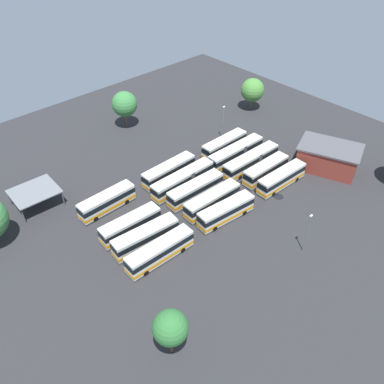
{
  "coord_description": "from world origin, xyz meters",
  "views": [
    {
      "loc": [
        42.18,
        44.03,
        50.39
      ],
      "look_at": [
        0.92,
        -0.34,
        1.59
      ],
      "focal_mm": 37.89,
      "sensor_mm": 36.0,
      "label": 1
    }
  ],
  "objects_px": {
    "bus_row1_slot2": "(195,190)",
    "bus_row2_slot2": "(130,225)",
    "bus_row0_slot4": "(281,178)",
    "bus_row1_slot4": "(226,211)",
    "tree_west_edge": "(252,90)",
    "tree_northeast": "(170,328)",
    "bus_row1_slot3": "(212,200)",
    "tree_south_edge": "(125,104)",
    "bus_row0_slot0": "(224,145)",
    "maintenance_shelter": "(34,192)",
    "bus_row0_slot1": "(236,153)",
    "lamp_post_by_building": "(307,232)",
    "bus_row2_slot3": "(146,237)",
    "bus_row1_slot1": "(183,180)",
    "bus_row1_slot0": "(169,171)",
    "lamp_post_far_corner": "(223,122)",
    "bus_row2_slot4": "(160,251)",
    "depot_building": "(328,157)",
    "bus_row2_slot0": "(107,201)",
    "bus_row0_slot2": "(251,161)",
    "bus_row0_slot3": "(266,170)"
  },
  "relations": [
    {
      "from": "lamp_post_far_corner",
      "to": "tree_west_edge",
      "type": "relative_size",
      "value": 1.02
    },
    {
      "from": "bus_row0_slot1",
      "to": "bus_row2_slot3",
      "type": "bearing_deg",
      "value": 12.98
    },
    {
      "from": "bus_row0_slot0",
      "to": "bus_row1_slot3",
      "type": "relative_size",
      "value": 0.97
    },
    {
      "from": "bus_row0_slot4",
      "to": "maintenance_shelter",
      "type": "xyz_separation_m",
      "value": [
        38.67,
        -27.8,
        1.35
      ]
    },
    {
      "from": "bus_row0_slot1",
      "to": "depot_building",
      "type": "xyz_separation_m",
      "value": [
        -11.95,
        15.23,
        0.81
      ]
    },
    {
      "from": "bus_row0_slot1",
      "to": "bus_row1_slot0",
      "type": "relative_size",
      "value": 1.17
    },
    {
      "from": "bus_row0_slot0",
      "to": "lamp_post_by_building",
      "type": "relative_size",
      "value": 1.49
    },
    {
      "from": "lamp_post_far_corner",
      "to": "tree_northeast",
      "type": "relative_size",
      "value": 1.1
    },
    {
      "from": "bus_row0_slot0",
      "to": "bus_row1_slot0",
      "type": "relative_size",
      "value": 0.95
    },
    {
      "from": "bus_row1_slot1",
      "to": "bus_row1_slot4",
      "type": "height_order",
      "value": "same"
    },
    {
      "from": "tree_northeast",
      "to": "bus_row2_slot3",
      "type": "bearing_deg",
      "value": -118.2
    },
    {
      "from": "bus_row1_slot2",
      "to": "bus_row2_slot2",
      "type": "distance_m",
      "value": 15.03
    },
    {
      "from": "lamp_post_far_corner",
      "to": "tree_northeast",
      "type": "xyz_separation_m",
      "value": [
        43.76,
        32.6,
        0.72
      ]
    },
    {
      "from": "bus_row1_slot3",
      "to": "tree_south_edge",
      "type": "distance_m",
      "value": 37.07
    },
    {
      "from": "bus_row1_slot0",
      "to": "bus_row0_slot0",
      "type": "bearing_deg",
      "value": 176.95
    },
    {
      "from": "bus_row0_slot4",
      "to": "bus_row1_slot4",
      "type": "bearing_deg",
      "value": -2.72
    },
    {
      "from": "bus_row1_slot3",
      "to": "bus_row2_slot0",
      "type": "xyz_separation_m",
      "value": [
        14.54,
        -13.1,
        -0.0
      ]
    },
    {
      "from": "depot_building",
      "to": "tree_south_edge",
      "type": "relative_size",
      "value": 1.61
    },
    {
      "from": "bus_row0_slot4",
      "to": "lamp_post_by_building",
      "type": "xyz_separation_m",
      "value": [
        11.49,
        13.5,
        2.46
      ]
    },
    {
      "from": "bus_row0_slot3",
      "to": "lamp_post_far_corner",
      "type": "distance_m",
      "value": 17.19
    },
    {
      "from": "bus_row1_slot2",
      "to": "bus_row2_slot4",
      "type": "height_order",
      "value": "same"
    },
    {
      "from": "bus_row0_slot2",
      "to": "bus_row2_slot3",
      "type": "xyz_separation_m",
      "value": [
        30.2,
        2.67,
        -0.0
      ]
    },
    {
      "from": "bus_row1_slot0",
      "to": "bus_row2_slot4",
      "type": "bearing_deg",
      "value": 45.83
    },
    {
      "from": "bus_row1_slot0",
      "to": "bus_row2_slot3",
      "type": "distance_m",
      "value": 19.14
    },
    {
      "from": "bus_row0_slot4",
      "to": "bus_row1_slot4",
      "type": "distance_m",
      "value": 15.4
    },
    {
      "from": "bus_row0_slot4",
      "to": "bus_row2_slot3",
      "type": "distance_m",
      "value": 30.49
    },
    {
      "from": "bus_row0_slot4",
      "to": "maintenance_shelter",
      "type": "relative_size",
      "value": 1.38
    },
    {
      "from": "tree_west_edge",
      "to": "tree_northeast",
      "type": "bearing_deg",
      "value": 32.24
    },
    {
      "from": "bus_row2_slot2",
      "to": "tree_south_edge",
      "type": "relative_size",
      "value": 1.25
    },
    {
      "from": "maintenance_shelter",
      "to": "tree_south_edge",
      "type": "xyz_separation_m",
      "value": [
        -30.14,
        -13.04,
        2.75
      ]
    },
    {
      "from": "bus_row2_slot2",
      "to": "lamp_post_by_building",
      "type": "bearing_deg",
      "value": 128.97
    },
    {
      "from": "bus_row2_slot4",
      "to": "bus_row0_slot3",
      "type": "bearing_deg",
      "value": -175.03
    },
    {
      "from": "bus_row0_slot1",
      "to": "bus_row1_slot0",
      "type": "xyz_separation_m",
      "value": [
        15.13,
        -4.76,
        -0.0
      ]
    },
    {
      "from": "bus_row2_slot2",
      "to": "tree_south_edge",
      "type": "bearing_deg",
      "value": -124.64
    },
    {
      "from": "bus_row0_slot2",
      "to": "bus_row1_slot0",
      "type": "bearing_deg",
      "value": -31.01
    },
    {
      "from": "bus_row0_slot0",
      "to": "depot_building",
      "type": "relative_size",
      "value": 0.81
    },
    {
      "from": "bus_row1_slot0",
      "to": "tree_northeast",
      "type": "bearing_deg",
      "value": 50.1
    },
    {
      "from": "bus_row1_slot3",
      "to": "maintenance_shelter",
      "type": "bearing_deg",
      "value": -44.51
    },
    {
      "from": "bus_row1_slot3",
      "to": "lamp_post_by_building",
      "type": "bearing_deg",
      "value": 101.11
    },
    {
      "from": "bus_row1_slot1",
      "to": "bus_row2_slot0",
      "type": "relative_size",
      "value": 1.28
    },
    {
      "from": "bus_row0_slot0",
      "to": "bus_row1_slot1",
      "type": "bearing_deg",
      "value": 12.25
    },
    {
      "from": "bus_row0_slot1",
      "to": "lamp_post_by_building",
      "type": "relative_size",
      "value": 1.84
    },
    {
      "from": "bus_row2_slot4",
      "to": "tree_west_edge",
      "type": "distance_m",
      "value": 57.04
    },
    {
      "from": "bus_row2_slot2",
      "to": "bus_row2_slot3",
      "type": "distance_m",
      "value": 4.09
    },
    {
      "from": "bus_row0_slot0",
      "to": "tree_northeast",
      "type": "height_order",
      "value": "tree_northeast"
    },
    {
      "from": "bus_row1_slot4",
      "to": "tree_west_edge",
      "type": "xyz_separation_m",
      "value": [
        -36.43,
        -25.19,
        3.45
      ]
    },
    {
      "from": "bus_row1_slot1",
      "to": "depot_building",
      "type": "height_order",
      "value": "depot_building"
    },
    {
      "from": "bus_row2_slot4",
      "to": "lamp_post_by_building",
      "type": "xyz_separation_m",
      "value": [
        -18.8,
        14.82,
        2.46
      ]
    },
    {
      "from": "bus_row2_slot3",
      "to": "tree_northeast",
      "type": "relative_size",
      "value": 1.55
    },
    {
      "from": "bus_row0_slot0",
      "to": "bus_row0_slot4",
      "type": "relative_size",
      "value": 0.99
    }
  ]
}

